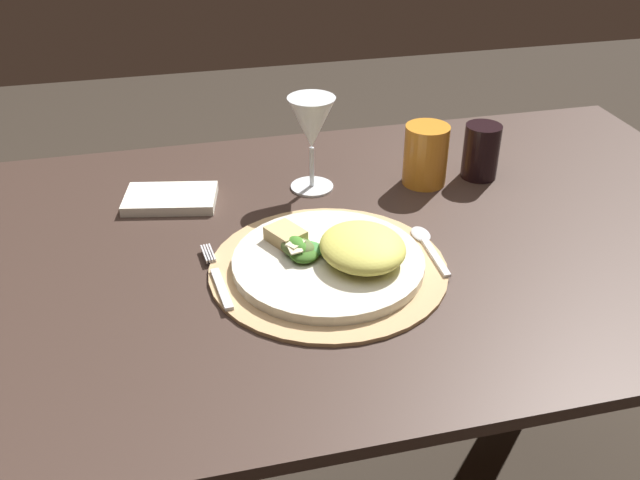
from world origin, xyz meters
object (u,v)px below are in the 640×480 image
object	(u,v)px
fork	(218,279)
spoon	(425,242)
napkin	(171,199)
dark_tumbler	(481,151)
wine_glass	(312,126)
dining_table	(345,327)
dinner_plate	(328,262)
amber_tumbler	(426,155)

from	to	relation	value
fork	spoon	distance (m)	0.31
napkin	dark_tumbler	bearing A→B (deg)	-2.89
napkin	dark_tumbler	distance (m)	0.54
wine_glass	dining_table	bearing A→B (deg)	-84.49
fork	dark_tumbler	xyz separation A→B (m)	(0.49, 0.22, 0.04)
spoon	wine_glass	world-z (taller)	wine_glass
fork	spoon	world-z (taller)	spoon
spoon	dinner_plate	bearing A→B (deg)	-170.26
napkin	dark_tumbler	world-z (taller)	dark_tumbler
dining_table	dinner_plate	distance (m)	0.21
spoon	napkin	world-z (taller)	napkin
fork	wine_glass	xyz separation A→B (m)	(0.19, 0.25, 0.11)
dinner_plate	napkin	xyz separation A→B (m)	(-0.21, 0.25, -0.01)
dinner_plate	wine_glass	world-z (taller)	wine_glass
dinner_plate	spoon	bearing A→B (deg)	9.74
fork	spoon	size ratio (longest dim) A/B	1.19
fork	spoon	xyz separation A→B (m)	(0.31, 0.02, -0.00)
fork	dark_tumbler	distance (m)	0.54
dining_table	dinner_plate	xyz separation A→B (m)	(-0.05, -0.08, 0.19)
dining_table	dinner_plate	size ratio (longest dim) A/B	5.02
spoon	amber_tumbler	distance (m)	0.22
dinner_plate	amber_tumbler	bearing A→B (deg)	44.59
fork	dark_tumbler	world-z (taller)	dark_tumbler
spoon	wine_glass	bearing A→B (deg)	118.56
amber_tumbler	dark_tumbler	size ratio (longest dim) A/B	1.09
dinner_plate	amber_tumbler	world-z (taller)	amber_tumbler
fork	amber_tumbler	world-z (taller)	amber_tumbler
fork	napkin	size ratio (longest dim) A/B	1.10
dining_table	fork	world-z (taller)	fork
amber_tumbler	dark_tumbler	distance (m)	0.10
wine_glass	amber_tumbler	world-z (taller)	wine_glass
fork	napkin	world-z (taller)	napkin
spoon	dark_tumbler	size ratio (longest dim) A/B	1.42
dinner_plate	fork	world-z (taller)	dinner_plate
dinner_plate	fork	size ratio (longest dim) A/B	1.66
fork	amber_tumbler	xyz separation A→B (m)	(0.39, 0.22, 0.04)
dark_tumbler	spoon	bearing A→B (deg)	-131.36
spoon	amber_tumbler	xyz separation A→B (m)	(0.07, 0.20, 0.04)
spoon	dark_tumbler	world-z (taller)	dark_tumbler
dining_table	spoon	xyz separation A→B (m)	(0.11, -0.05, 0.18)
dinner_plate	fork	xyz separation A→B (m)	(-0.16, 0.00, -0.00)
spoon	dark_tumbler	bearing A→B (deg)	48.64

